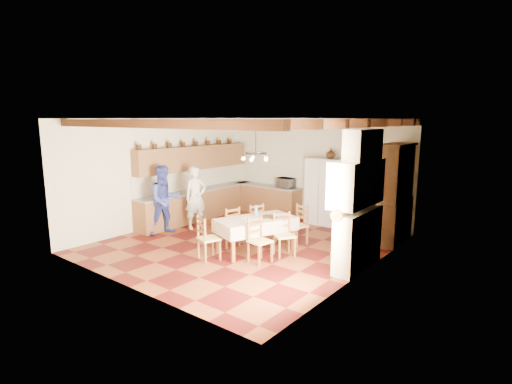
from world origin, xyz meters
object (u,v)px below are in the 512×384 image
person_man (196,198)px  person_woman_red (340,221)px  refrigerator (325,191)px  dining_table (256,222)px  chair_left_near (229,226)px  microwave (286,183)px  chair_right_near (260,240)px  chair_end_near (209,238)px  person_woman_blue (165,200)px  chair_right_far (284,235)px  hutch (394,194)px  chair_left_far (253,222)px  chair_end_far (297,225)px

person_man → person_woman_red: bearing=-63.3°
refrigerator → dining_table: 3.22m
chair_left_near → microwave: microwave is taller
refrigerator → chair_right_near: size_ratio=1.98×
dining_table → chair_end_near: 1.17m
chair_left_near → person_woman_blue: (-2.01, -0.26, 0.43)m
person_woman_red → person_man: bearing=-102.1°
person_woman_red → microwave: person_woman_red is taller
person_woman_red → microwave: 3.72m
chair_left_near → microwave: 3.40m
refrigerator → person_man: (-2.53, -2.70, -0.09)m
chair_right_far → microwave: bearing=67.5°
hutch → chair_left_far: 3.49m
chair_right_near → person_woman_blue: (-3.28, 0.17, 0.43)m
chair_end_far → person_man: bearing=-155.4°
person_man → person_woman_red: person_man is taller
hutch → chair_end_near: size_ratio=2.53×
chair_right_near → hutch: bearing=-18.2°
refrigerator → hutch: (2.20, -0.62, 0.26)m
dining_table → person_woman_blue: 2.78m
hutch → chair_left_far: (-2.77, -2.00, -0.73)m
chair_end_far → person_woman_red: bearing=11.7°
chair_left_far → chair_right_near: same height
person_woman_red → microwave: size_ratio=2.83×
chair_end_near → chair_left_far: bearing=-66.6°
chair_left_far → chair_end_far: 1.10m
refrigerator → chair_left_far: size_ratio=1.98×
chair_right_far → chair_end_far: bearing=49.0°
refrigerator → chair_right_far: refrigerator is taller
person_man → person_woman_red: (4.11, 0.45, -0.10)m
person_woman_blue → microwave: size_ratio=3.34×
chair_right_near → person_woman_blue: bearing=97.3°
chair_left_near → chair_end_near: (0.29, -0.96, 0.00)m
chair_right_far → refrigerator: bearing=46.2°
chair_end_near → person_woman_red: (2.06, 2.02, 0.29)m
person_woman_blue → dining_table: bearing=-65.8°
dining_table → chair_right_far: chair_right_far is taller
refrigerator → microwave: bearing=178.1°
chair_left_near → person_man: size_ratio=0.56×
hutch → chair_right_near: hutch is taller
chair_right_far → person_woman_blue: size_ratio=0.53×
chair_left_near → chair_right_far: (1.44, 0.23, 0.00)m
refrigerator → chair_right_far: (0.68, -3.08, -0.47)m
chair_right_near → person_woman_red: person_woman_red is taller
hutch → chair_left_far: size_ratio=2.53×
chair_right_near → chair_end_far: 1.55m
person_woman_red → chair_left_near: bearing=-84.1°
chair_left_far → chair_right_near: 1.55m
chair_end_near → chair_right_near: bearing=-131.5°
chair_end_far → person_woman_blue: size_ratio=0.53×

